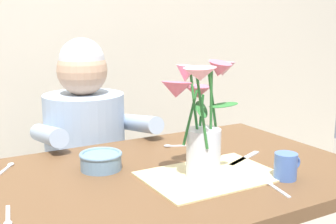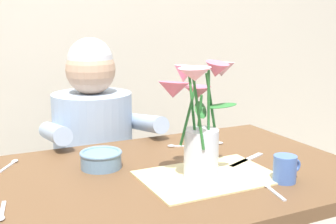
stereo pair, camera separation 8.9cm
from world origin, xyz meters
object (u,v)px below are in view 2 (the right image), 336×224
(flower_vase, at_px, (199,118))
(ceramic_bowl, at_px, (101,159))
(seated_person, at_px, (95,169))
(coffee_cup, at_px, (285,169))
(dinner_knife, at_px, (247,160))

(flower_vase, bearing_deg, ceramic_bowl, 136.63)
(seated_person, relative_size, flower_vase, 3.19)
(flower_vase, height_order, coffee_cup, flower_vase)
(flower_vase, bearing_deg, dinner_knife, 17.71)
(flower_vase, relative_size, coffee_cup, 3.83)
(flower_vase, xyz_separation_m, coffee_cup, (0.22, -0.13, -0.15))
(dinner_knife, bearing_deg, flower_vase, 174.90)
(seated_person, distance_m, ceramic_bowl, 0.54)
(seated_person, relative_size, coffee_cup, 12.20)
(seated_person, xyz_separation_m, dinner_knife, (0.35, -0.63, 0.18))
(seated_person, height_order, coffee_cup, seated_person)
(flower_vase, distance_m, ceramic_bowl, 0.36)
(seated_person, relative_size, ceramic_bowl, 8.35)
(seated_person, xyz_separation_m, flower_vase, (0.12, -0.71, 0.36))
(dinner_knife, xyz_separation_m, coffee_cup, (-0.01, -0.21, 0.04))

